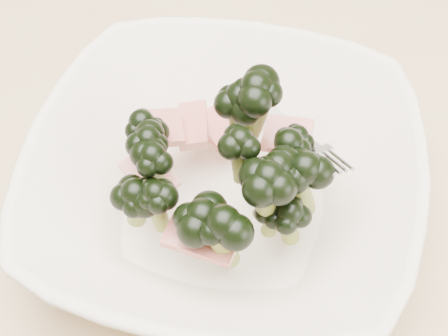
# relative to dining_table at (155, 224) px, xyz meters

# --- Properties ---
(dining_table) EXTENTS (1.20, 0.80, 0.75)m
(dining_table) POSITION_rel_dining_table_xyz_m (0.00, 0.00, 0.00)
(dining_table) COLOR tan
(dining_table) RESTS_ON ground
(broccoli_dish) EXTENTS (0.33, 0.33, 0.13)m
(broccoli_dish) POSITION_rel_dining_table_xyz_m (0.08, -0.02, 0.14)
(broccoli_dish) COLOR beige
(broccoli_dish) RESTS_ON dining_table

